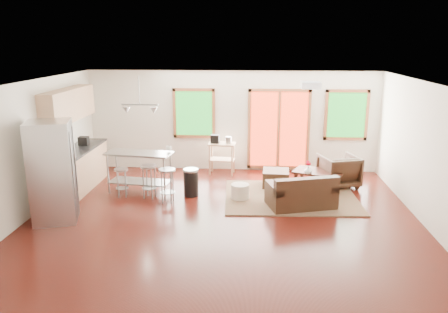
# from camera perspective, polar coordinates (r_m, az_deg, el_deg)

# --- Properties ---
(floor) EXTENTS (7.50, 7.00, 0.02)m
(floor) POSITION_cam_1_polar(r_m,az_deg,el_deg) (8.41, -0.14, -8.52)
(floor) COLOR black
(floor) RESTS_ON ground
(ceiling) EXTENTS (7.50, 7.00, 0.02)m
(ceiling) POSITION_cam_1_polar(r_m,az_deg,el_deg) (7.75, -0.16, 9.55)
(ceiling) COLOR white
(ceiling) RESTS_ON ground
(back_wall) EXTENTS (7.50, 0.02, 2.60)m
(back_wall) POSITION_cam_1_polar(r_m,az_deg,el_deg) (11.40, 1.12, 4.64)
(back_wall) COLOR silver
(back_wall) RESTS_ON ground
(left_wall) EXTENTS (0.02, 7.00, 2.60)m
(left_wall) POSITION_cam_1_polar(r_m,az_deg,el_deg) (9.05, -24.62, 0.55)
(left_wall) COLOR silver
(left_wall) RESTS_ON ground
(right_wall) EXTENTS (0.02, 7.00, 2.60)m
(right_wall) POSITION_cam_1_polar(r_m,az_deg,el_deg) (8.58, 25.77, -0.32)
(right_wall) COLOR silver
(right_wall) RESTS_ON ground
(front_wall) EXTENTS (7.50, 0.02, 2.60)m
(front_wall) POSITION_cam_1_polar(r_m,az_deg,el_deg) (4.69, -3.28, -10.88)
(front_wall) COLOR silver
(front_wall) RESTS_ON ground
(window_left) EXTENTS (1.10, 0.05, 1.30)m
(window_left) POSITION_cam_1_polar(r_m,az_deg,el_deg) (11.41, -3.93, 5.64)
(window_left) COLOR #18621B
(window_left) RESTS_ON back_wall
(french_doors) EXTENTS (1.60, 0.05, 2.10)m
(french_doors) POSITION_cam_1_polar(r_m,az_deg,el_deg) (11.39, 7.15, 3.50)
(french_doors) COLOR red
(french_doors) RESTS_ON back_wall
(window_right) EXTENTS (1.10, 0.05, 1.30)m
(window_right) POSITION_cam_1_polar(r_m,az_deg,el_deg) (11.54, 15.70, 5.23)
(window_right) COLOR #18621B
(window_right) RESTS_ON back_wall
(rug) EXTENTS (2.94, 2.31, 0.03)m
(rug) POSITION_cam_1_polar(r_m,az_deg,el_deg) (9.73, 8.68, -5.22)
(rug) COLOR #4E633F
(rug) RESTS_ON floor
(loveseat) EXTENTS (1.49, 1.09, 0.71)m
(loveseat) POSITION_cam_1_polar(r_m,az_deg,el_deg) (9.11, 10.10, -4.91)
(loveseat) COLOR black
(loveseat) RESTS_ON floor
(coffee_table) EXTENTS (1.25, 1.03, 0.43)m
(coffee_table) POSITION_cam_1_polar(r_m,az_deg,el_deg) (10.26, 12.22, -2.21)
(coffee_table) COLOR black
(coffee_table) RESTS_ON floor
(armchair) EXTENTS (0.99, 0.96, 0.83)m
(armchair) POSITION_cam_1_polar(r_m,az_deg,el_deg) (10.56, 14.76, -1.63)
(armchair) COLOR black
(armchair) RESTS_ON floor
(ottoman) EXTENTS (0.63, 0.63, 0.40)m
(ottoman) POSITION_cam_1_polar(r_m,az_deg,el_deg) (10.31, 6.76, -2.89)
(ottoman) COLOR black
(ottoman) RESTS_ON floor
(pouf) EXTENTS (0.40, 0.40, 0.34)m
(pouf) POSITION_cam_1_polar(r_m,az_deg,el_deg) (9.46, 2.10, -4.64)
(pouf) COLOR beige
(pouf) RESTS_ON floor
(vase) EXTENTS (0.23, 0.23, 0.32)m
(vase) POSITION_cam_1_polar(r_m,az_deg,el_deg) (10.03, 10.93, -1.68)
(vase) COLOR silver
(vase) RESTS_ON coffee_table
(book) EXTENTS (0.24, 0.07, 0.31)m
(book) POSITION_cam_1_polar(r_m,az_deg,el_deg) (9.91, 12.35, -1.71)
(book) COLOR maroon
(book) RESTS_ON coffee_table
(cabinets) EXTENTS (0.64, 2.24, 2.30)m
(cabinets) POSITION_cam_1_polar(r_m,az_deg,el_deg) (10.51, -18.78, 0.87)
(cabinets) COLOR tan
(cabinets) RESTS_ON floor
(refrigerator) EXTENTS (0.95, 0.93, 1.92)m
(refrigerator) POSITION_cam_1_polar(r_m,az_deg,el_deg) (8.76, -21.44, -1.88)
(refrigerator) COLOR #B7BABC
(refrigerator) RESTS_ON floor
(island) EXTENTS (1.53, 0.78, 0.92)m
(island) POSITION_cam_1_polar(r_m,az_deg,el_deg) (9.96, -11.00, -1.08)
(island) COLOR #B7BABC
(island) RESTS_ON floor
(cup) EXTENTS (0.14, 0.12, 0.12)m
(cup) POSITION_cam_1_polar(r_m,az_deg,el_deg) (9.86, -7.23, 1.17)
(cup) COLOR white
(cup) RESTS_ON island
(bar_stool_a) EXTENTS (0.36, 0.36, 0.64)m
(bar_stool_a) POSITION_cam_1_polar(r_m,az_deg,el_deg) (9.79, -13.25, -2.47)
(bar_stool_a) COLOR #B7BABC
(bar_stool_a) RESTS_ON floor
(bar_stool_b) EXTENTS (0.40, 0.40, 0.73)m
(bar_stool_b) POSITION_cam_1_polar(r_m,az_deg,el_deg) (9.58, -9.79, -2.23)
(bar_stool_b) COLOR #B7BABC
(bar_stool_b) RESTS_ON floor
(bar_stool_c) EXTENTS (0.37, 0.37, 0.74)m
(bar_stool_c) POSITION_cam_1_polar(r_m,az_deg,el_deg) (9.24, -7.43, -2.76)
(bar_stool_c) COLOR #B7BABC
(bar_stool_c) RESTS_ON floor
(trash_can) EXTENTS (0.44, 0.44, 0.61)m
(trash_can) POSITION_cam_1_polar(r_m,az_deg,el_deg) (9.66, -4.33, -3.37)
(trash_can) COLOR black
(trash_can) RESTS_ON floor
(kitchen_cart) EXTENTS (0.71, 0.49, 1.02)m
(kitchen_cart) POSITION_cam_1_polar(r_m,az_deg,el_deg) (11.10, -0.39, 1.20)
(kitchen_cart) COLOR tan
(kitchen_cart) RESTS_ON floor
(ceiling_flush) EXTENTS (0.35, 0.35, 0.12)m
(ceiling_flush) POSITION_cam_1_polar(r_m,az_deg,el_deg) (8.40, 11.25, 9.14)
(ceiling_flush) COLOR white
(ceiling_flush) RESTS_ON ceiling
(pendant_light) EXTENTS (0.80, 0.18, 0.79)m
(pendant_light) POSITION_cam_1_polar(r_m,az_deg,el_deg) (9.62, -10.92, 6.07)
(pendant_light) COLOR gray
(pendant_light) RESTS_ON ceiling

